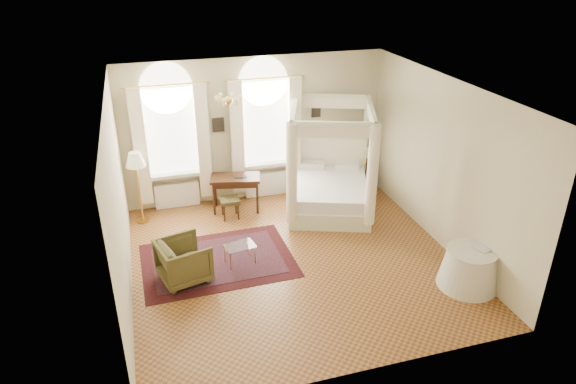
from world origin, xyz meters
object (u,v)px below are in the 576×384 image
at_px(canopy_bed, 330,187).
at_px(side_table, 469,268).
at_px(nightstand, 366,175).
at_px(writing_desk, 235,182).
at_px(coffee_table, 240,247).
at_px(stool, 230,202).
at_px(armchair, 184,261).
at_px(floor_lamp, 136,163).

xyz_separation_m(canopy_bed, side_table, (1.30, -3.46, -0.19)).
bearing_deg(nightstand, writing_desk, -174.36).
bearing_deg(side_table, nightstand, 90.00).
relative_size(canopy_bed, coffee_table, 4.27).
height_order(canopy_bed, stool, canopy_bed).
bearing_deg(writing_desk, stool, -121.34).
relative_size(nightstand, side_table, 0.57).
height_order(nightstand, armchair, armchair).
xyz_separation_m(canopy_bed, coffee_table, (-2.41, -1.62, -0.20)).
xyz_separation_m(stool, armchair, (-1.22, -2.06, 0.00)).
distance_m(canopy_bed, stool, 2.26).
bearing_deg(writing_desk, canopy_bed, -15.27).
distance_m(canopy_bed, coffee_table, 2.91).
bearing_deg(nightstand, stool, -169.37).
xyz_separation_m(stool, side_table, (3.54, -3.68, -0.03)).
relative_size(stool, floor_lamp, 0.29).
xyz_separation_m(writing_desk, armchair, (-1.43, -2.40, -0.31)).
bearing_deg(coffee_table, nightstand, 34.06).
relative_size(coffee_table, floor_lamp, 0.39).
bearing_deg(nightstand, side_table, -90.00).
bearing_deg(side_table, writing_desk, 129.73).
relative_size(writing_desk, coffee_table, 1.90).
bearing_deg(floor_lamp, nightstand, 2.92).
bearing_deg(canopy_bed, writing_desk, 164.73).
relative_size(stool, side_table, 0.44).
distance_m(writing_desk, side_table, 5.23).
height_order(stool, floor_lamp, floor_lamp).
bearing_deg(nightstand, floor_lamp, -177.08).
height_order(writing_desk, coffee_table, writing_desk).
height_order(canopy_bed, floor_lamp, canopy_bed).
bearing_deg(writing_desk, nightstand, 5.64).
bearing_deg(armchair, side_table, -123.16).
bearing_deg(canopy_bed, coffee_table, -146.11).
bearing_deg(stool, writing_desk, 58.66).
bearing_deg(coffee_table, side_table, -26.35).
xyz_separation_m(writing_desk, side_table, (3.34, -4.01, -0.35)).
bearing_deg(armchair, writing_desk, -45.14).
height_order(canopy_bed, nightstand, canopy_bed).
bearing_deg(stool, nightstand, 10.63).
distance_m(armchair, coffee_table, 1.08).
relative_size(canopy_bed, nightstand, 4.41).
bearing_deg(coffee_table, armchair, -168.15).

